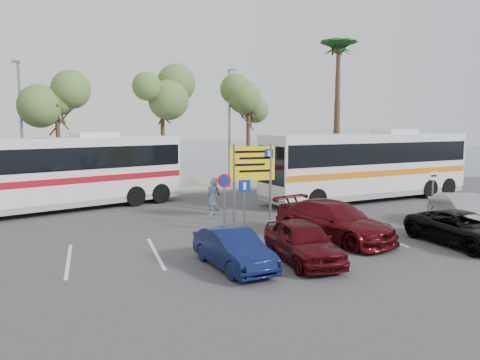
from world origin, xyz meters
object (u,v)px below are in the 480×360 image
object	(u,v)px
car_maroon	(334,221)
car_blue	(233,249)
car_silver_b	(463,211)
direction_sign	(253,169)
coach_bus_right	(368,167)
street_lamp_right	(230,123)
pedestrian_far	(214,194)
street_lamp_left	(21,123)
coach_bus_left	(59,175)
pedestrian_near	(212,197)
suv_black	(463,229)
car_red	(303,241)

from	to	relation	value
car_maroon	car_blue	bearing A→B (deg)	-175.17
car_maroon	car_silver_b	bearing A→B (deg)	-17.01
direction_sign	coach_bus_right	distance (m)	9.24
street_lamp_right	pedestrian_far	world-z (taller)	street_lamp_right
car_blue	car_maroon	world-z (taller)	car_maroon
street_lamp_left	coach_bus_left	size ratio (longest dim) A/B	0.61
street_lamp_left	direction_sign	bearing A→B (deg)	-43.17
car_silver_b	pedestrian_near	distance (m)	11.51
street_lamp_right	car_blue	distance (m)	18.18
street_lamp_right	direction_sign	distance (m)	10.73
coach_bus_right	car_maroon	world-z (taller)	coach_bus_right
suv_black	pedestrian_far	world-z (taller)	pedestrian_far
street_lamp_left	pedestrian_far	size ratio (longest dim) A/B	4.73
coach_bus_left	car_maroon	bearing A→B (deg)	-43.44
coach_bus_right	car_red	world-z (taller)	coach_bus_right
street_lamp_left	pedestrian_far	distance (m)	12.78
direction_sign	car_maroon	xyz separation A→B (m)	(1.80, -4.48, -1.67)
street_lamp_right	car_red	world-z (taller)	street_lamp_right
suv_black	pedestrian_far	size ratio (longest dim) A/B	2.67
street_lamp_right	pedestrian_near	world-z (taller)	street_lamp_right
pedestrian_far	coach_bus_right	bearing A→B (deg)	-125.91
coach_bus_right	car_silver_b	xyz separation A→B (m)	(-0.12, -7.69, -1.24)
coach_bus_left	coach_bus_right	xyz separation A→B (m)	(17.25, -1.94, 0.06)
coach_bus_left	suv_black	size ratio (longest dim) A/B	2.91
coach_bus_left	car_red	size ratio (longest dim) A/B	3.28
coach_bus_left	pedestrian_far	bearing A→B (deg)	-15.83
car_blue	street_lamp_right	bearing A→B (deg)	64.08
car_maroon	pedestrian_near	bearing A→B (deg)	97.47
car_red	car_silver_b	world-z (taller)	car_silver_b
coach_bus_right	suv_black	bearing A→B (deg)	-103.80
direction_sign	car_red	size ratio (longest dim) A/B	0.90
street_lamp_left	suv_black	xyz separation A→B (m)	(17.00, -17.02, -3.97)
car_blue	pedestrian_far	xyz separation A→B (m)	(2.00, 10.00, 0.23)
coach_bus_left	car_silver_b	distance (m)	19.69
car_maroon	suv_black	world-z (taller)	car_maroon
car_red	pedestrian_far	bearing A→B (deg)	93.76
pedestrian_near	street_lamp_right	bearing A→B (deg)	-151.69
car_blue	pedestrian_near	bearing A→B (deg)	70.19
street_lamp_right	car_maroon	distance (m)	15.29
street_lamp_right	car_silver_b	xyz separation A→B (m)	(6.40, -14.46, -3.88)
car_red	pedestrian_far	xyz separation A→B (m)	(-0.40, 10.00, 0.16)
car_maroon	pedestrian_near	distance (m)	7.08
pedestrian_far	street_lamp_left	bearing A→B (deg)	17.52
pedestrian_far	street_lamp_right	bearing A→B (deg)	-60.56
car_maroon	suv_black	bearing A→B (deg)	-47.82
suv_black	pedestrian_far	xyz separation A→B (m)	(-7.00, 10.00, 0.22)
street_lamp_left	car_blue	world-z (taller)	street_lamp_left
suv_black	car_silver_b	world-z (taller)	car_silver_b
car_maroon	pedestrian_far	xyz separation A→B (m)	(-2.80, 7.78, 0.09)
car_red	car_silver_b	xyz separation A→B (m)	(9.00, 2.56, 0.03)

